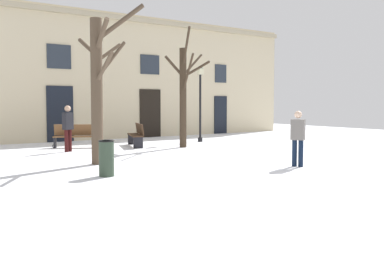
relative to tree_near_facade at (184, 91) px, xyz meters
The scene contains 10 objects.
ground_plane 4.62m from the tree_near_facade, 103.88° to the right, with size 36.66×36.66×0.00m, color white.
building_facade 5.72m from the tree_near_facade, 99.88° to the left, with size 22.91×0.60×6.37m.
tree_near_facade is the anchor object (origin of this frame).
tree_center 5.36m from the tree_near_facade, 150.96° to the right, with size 1.56×2.31×4.82m.
streetlamp 2.55m from the tree_near_facade, 39.54° to the left, with size 0.30×0.30×3.57m.
litter_bin 7.36m from the tree_near_facade, 138.56° to the right, with size 0.40×0.40×0.90m.
bench_by_litter_bin 2.74m from the tree_near_facade, 134.76° to the left, with size 1.01×1.91×0.96m.
bench_back_to_back_right 4.73m from the tree_near_facade, 147.33° to the left, with size 1.90×1.22×0.95m.
person_strolling 4.79m from the tree_near_facade, 166.51° to the left, with size 0.44×0.38×1.73m.
person_by_shop_door 6.44m from the tree_near_facade, 91.45° to the right, with size 0.38×0.44×1.60m.
Camera 1 is at (-8.43, -10.66, 1.83)m, focal length 39.39 mm.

